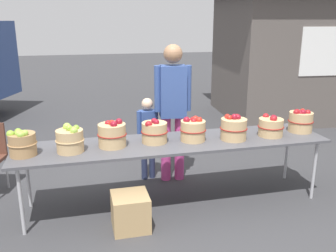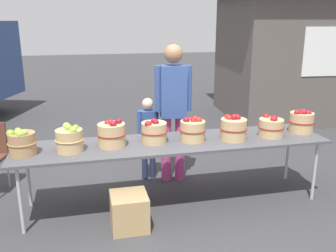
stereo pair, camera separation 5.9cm
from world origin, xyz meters
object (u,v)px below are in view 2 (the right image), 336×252
Objects in this scene: apple_basket_red_0 at (112,134)px; child_customer at (148,132)px; vendor_adult at (173,103)px; apple_basket_red_1 at (154,132)px; apple_basket_red_5 at (301,121)px; apple_basket_red_4 at (271,127)px; apple_basket_red_3 at (233,128)px; market_table at (174,144)px; produce_crate at (129,211)px; apple_basket_green_0 at (22,142)px; apple_basket_green_1 at (70,140)px; apple_basket_red_2 at (193,130)px.

child_customer reaches higher than apple_basket_red_0.
apple_basket_red_0 is 0.18× the size of vendor_adult.
apple_basket_red_5 is (1.82, -0.02, 0.01)m from apple_basket_red_1.
vendor_adult is (-1.01, 0.70, 0.19)m from apple_basket_red_4.
apple_basket_red_3 is 1.03× the size of apple_basket_red_5.
apple_basket_red_5 is (0.92, 0.09, -0.00)m from apple_basket_red_3.
market_table reaches higher than produce_crate.
apple_basket_red_1 is at bearing 171.13° from market_table.
vendor_adult is at bearing 77.04° from market_table.
apple_basket_red_0 is 1.01× the size of apple_basket_red_3.
vendor_adult reaches higher than apple_basket_red_0.
apple_basket_red_5 is at bearing 1.22° from apple_basket_green_0.
vendor_adult is 1.56m from produce_crate.
vendor_adult is (0.15, 0.65, 0.33)m from market_table.
apple_basket_red_3 is 0.84× the size of produce_crate.
apple_basket_green_1 reaches higher than apple_basket_red_4.
apple_basket_red_2 is (0.90, -0.01, -0.01)m from apple_basket_red_0.
vendor_adult is at bearing 58.78° from apple_basket_red_1.
apple_basket_red_0 is 1.06m from vendor_adult.
apple_basket_green_1 is at bearing -177.13° from market_table.
market_table is 0.27m from apple_basket_red_2.
child_customer is at bearing 148.52° from apple_basket_red_4.
apple_basket_red_4 is 1.90m from produce_crate.
apple_basket_green_0 reaches higher than market_table.
apple_basket_green_0 is at bearing -178.44° from apple_basket_red_2.
apple_basket_green_1 is 0.99× the size of apple_basket_red_2.
produce_crate is (1.02, -0.38, -0.70)m from apple_basket_green_0.
apple_basket_red_5 is (2.28, 0.00, -0.00)m from apple_basket_red_0.
child_customer is (-1.76, 0.74, -0.23)m from apple_basket_red_5.
apple_basket_red_0 is 0.86× the size of produce_crate.
child_customer is 1.34m from produce_crate.
apple_basket_red_5 is 0.27× the size of child_customer.
child_customer is (-0.84, 0.82, -0.23)m from apple_basket_red_3.
apple_basket_red_2 is at bearing -179.22° from apple_basket_red_5.
child_customer is at bearing 116.61° from apple_basket_red_2.
apple_basket_red_2 is at bearing 106.43° from child_customer.
apple_basket_red_1 is 0.74m from vendor_adult.
vendor_adult is at bearing 126.19° from apple_basket_red_3.
apple_basket_red_4 is 0.17× the size of vendor_adult.
child_customer is (0.97, 0.81, -0.23)m from apple_basket_green_1.
apple_basket_red_1 reaches higher than apple_basket_red_4.
child_customer is (1.43, 0.80, -0.23)m from apple_basket_green_0.
apple_basket_red_3 is at bearing 16.01° from produce_crate.
apple_basket_red_4 is at bearing 2.08° from apple_basket_red_3.
market_table is 0.74m from vendor_adult.
apple_basket_red_4 is at bearing -0.07° from apple_basket_green_0.
apple_basket_green_0 is 0.47m from apple_basket_green_1.
apple_basket_red_0 is 1.05× the size of apple_basket_red_5.
apple_basket_green_1 is 0.98× the size of apple_basket_red_5.
apple_basket_green_0 is at bearing 19.15° from child_customer.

